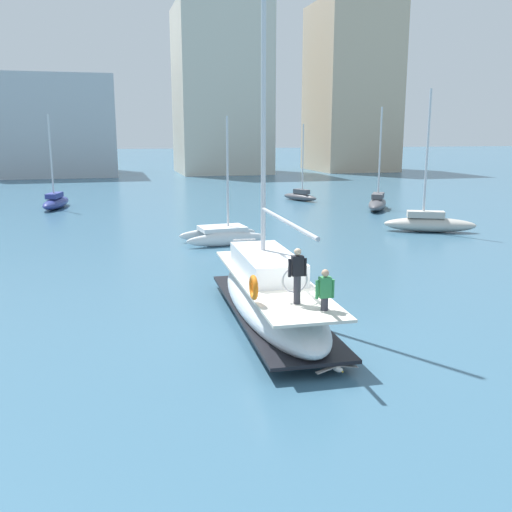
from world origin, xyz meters
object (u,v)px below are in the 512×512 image
object	(u,v)px
main_sailboat	(271,294)
moored_sloop_far	(300,195)
seagull	(337,368)
moored_cutter_left	(429,222)
moored_catamaran	(222,233)
moored_cutter_right	(56,201)
moored_ketch_distant	(377,202)

from	to	relation	value
main_sailboat	moored_sloop_far	distance (m)	34.00
main_sailboat	seagull	xyz separation A→B (m)	(0.41, -4.73, -0.66)
main_sailboat	moored_sloop_far	size ratio (longest dim) A/B	2.02
moored_cutter_left	seagull	world-z (taller)	moored_cutter_left
moored_catamaran	moored_cutter_left	xyz separation A→B (m)	(13.22, 0.36, 0.05)
moored_sloop_far	moored_catamaran	world-z (taller)	moored_catamaran
moored_catamaran	moored_cutter_right	size ratio (longest dim) A/B	0.93
seagull	moored_ketch_distant	bearing A→B (deg)	61.98
main_sailboat	moored_cutter_right	world-z (taller)	main_sailboat
moored_cutter_left	moored_sloop_far	bearing A→B (deg)	97.76
moored_sloop_far	moored_ketch_distant	world-z (taller)	moored_ketch_distant
moored_catamaran	moored_cutter_left	size ratio (longest dim) A/B	0.81
main_sailboat	moored_cutter_left	distance (m)	20.11
moored_ketch_distant	moored_sloop_far	bearing A→B (deg)	118.50
main_sailboat	moored_cutter_left	bearing A→B (deg)	44.48
moored_cutter_left	moored_ketch_distant	bearing A→B (deg)	81.27
moored_cutter_right	moored_ketch_distant	xyz separation A→B (m)	(25.05, -7.26, 0.01)
main_sailboat	moored_catamaran	xyz separation A→B (m)	(1.12, 13.73, -0.36)
moored_sloop_far	seagull	distance (m)	38.34
moored_catamaran	moored_ketch_distant	world-z (taller)	moored_ketch_distant
moored_sloop_far	seagull	xyz separation A→B (m)	(-11.52, -36.57, -0.23)
moored_sloop_far	seagull	size ratio (longest dim) A/B	5.72
moored_cutter_right	main_sailboat	bearing A→B (deg)	-73.97
main_sailboat	seagull	size ratio (longest dim) A/B	11.54
moored_catamaran	moored_cutter_left	distance (m)	13.23
moored_catamaran	moored_ketch_distant	distance (m)	18.29
moored_sloop_far	moored_cutter_right	bearing A→B (deg)	-179.66
moored_sloop_far	moored_ketch_distant	size ratio (longest dim) A/B	0.85
moored_ketch_distant	seagull	xyz separation A→B (m)	(-15.53, -29.19, -0.34)
moored_sloop_far	moored_ketch_distant	distance (m)	8.40
moored_sloop_far	main_sailboat	bearing A→B (deg)	-110.55
main_sailboat	moored_cutter_right	distance (m)	32.99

